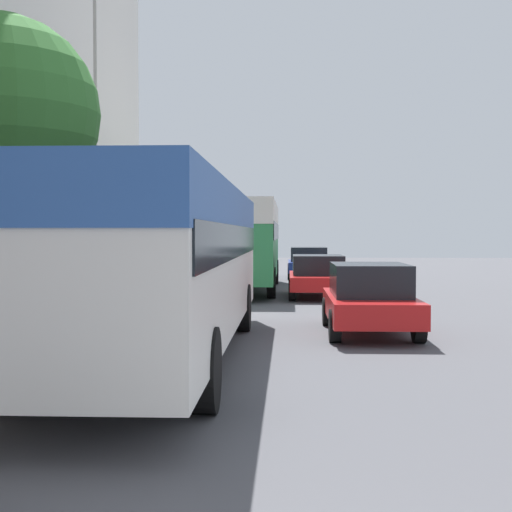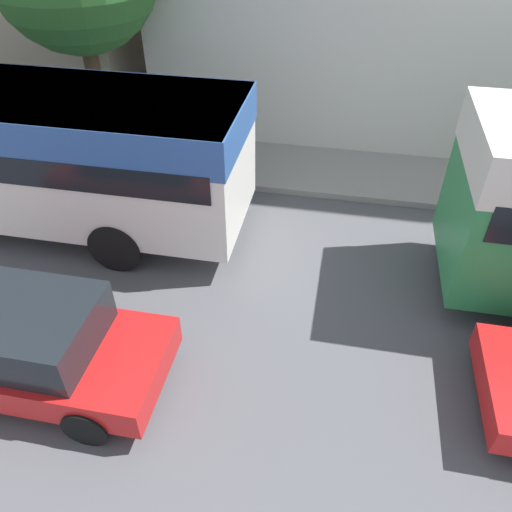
% 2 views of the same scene
% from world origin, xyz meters
% --- Properties ---
extents(building_end_row, '(5.12, 6.54, 13.96)m').
position_xyz_m(building_end_row, '(-8.76, 24.57, 6.98)').
color(building_end_row, silver).
rests_on(building_end_row, ground_plane).
extents(bus_lead, '(2.60, 11.24, 2.82)m').
position_xyz_m(bus_lead, '(-2.05, 9.70, 1.85)').
color(bus_lead, silver).
rests_on(bus_lead, ground_plane).
extents(bus_following, '(2.52, 10.42, 3.17)m').
position_xyz_m(bus_following, '(-1.59, 24.11, 2.05)').
color(bus_following, '#2D8447').
rests_on(bus_following, ground_plane).
extents(car_crossing, '(1.93, 4.05, 1.45)m').
position_xyz_m(car_crossing, '(1.01, 31.33, 0.76)').
color(car_crossing, navy).
rests_on(car_crossing, ground_plane).
extents(car_far_curb, '(1.80, 4.09, 1.45)m').
position_xyz_m(car_far_curb, '(1.74, 12.93, 0.76)').
color(car_far_curb, red).
rests_on(car_far_curb, ground_plane).
extents(car_distant, '(1.91, 4.21, 1.37)m').
position_xyz_m(car_distant, '(1.03, 21.38, 0.73)').
color(car_distant, red).
rests_on(car_distant, ground_plane).
extents(pedestrian_near_curb, '(0.44, 0.44, 1.64)m').
position_xyz_m(pedestrian_near_curb, '(-4.67, 23.28, 0.97)').
color(pedestrian_near_curb, '#232838').
rests_on(pedestrian_near_curb, sidewalk).
extents(street_tree, '(3.59, 3.59, 5.94)m').
position_xyz_m(street_tree, '(-5.21, 11.03, 4.28)').
color(street_tree, brown).
rests_on(street_tree, sidewalk).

